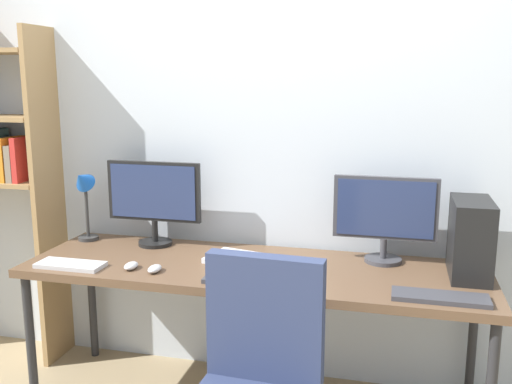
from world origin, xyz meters
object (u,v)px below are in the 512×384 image
keyboard_left (71,265)px  laptop_closed (241,259)px  pc_tower (470,238)px  keyboard_center (241,280)px  desk_lamp (83,192)px  mouse_right_side (155,269)px  keyboard_right (440,297)px  mouse_left_side (131,266)px  desk (253,276)px  monitor_left (154,197)px  monitor_right (385,214)px

keyboard_left → laptop_closed: size_ratio=1.01×
pc_tower → keyboard_center: (-0.98, -0.33, -0.17)m
desk_lamp → laptop_closed: 0.97m
pc_tower → mouse_right_side: size_ratio=3.65×
mouse_right_side → laptop_closed: 0.42m
desk_lamp → keyboard_right: (1.84, -0.42, -0.27)m
keyboard_left → mouse_right_side: 0.42m
mouse_left_side → mouse_right_side: size_ratio=1.00×
mouse_right_side → laptop_closed: size_ratio=0.30×
desk_lamp → keyboard_center: bearing=-22.5°
keyboard_center → laptop_closed: 0.28m
mouse_left_side → desk: bearing=19.1°
keyboard_center → mouse_left_side: mouse_left_side is taller
desk → pc_tower: 1.01m
desk_lamp → keyboard_center: desk_lamp is taller
keyboard_center → keyboard_right: same height
desk → mouse_left_side: mouse_left_side is taller
laptop_closed → pc_tower: bearing=16.2°
keyboard_center → laptop_closed: laptop_closed is taller
mouse_left_side → keyboard_left: bearing=-172.1°
pc_tower → mouse_right_side: 1.44m
monitor_left → keyboard_left: monitor_left is taller
monitor_right → laptop_closed: size_ratio=1.55×
keyboard_center → mouse_right_side: 0.42m
monitor_left → desk_lamp: bearing=-176.1°
desk → desk_lamp: size_ratio=5.27×
desk → monitor_right: monitor_right is taller
monitor_right → keyboard_center: 0.78m
mouse_right_side → keyboard_center: bearing=-3.9°
monitor_right → keyboard_left: monitor_right is taller
monitor_right → mouse_right_side: monitor_right is taller
keyboard_left → mouse_right_side: size_ratio=3.36×
pc_tower → mouse_left_side: (-1.53, -0.29, -0.16)m
mouse_left_side → laptop_closed: 0.53m
pc_tower → mouse_left_side: size_ratio=3.65×
desk_lamp → keyboard_right: 1.91m
desk_lamp → keyboard_left: 0.52m
laptop_closed → keyboard_left: bearing=-147.3°
keyboard_right → laptop_closed: (-0.91, 0.27, 0.00)m
desk_lamp → keyboard_center: size_ratio=1.30×
desk → keyboard_right: 0.87m
desk_lamp → laptop_closed: size_ratio=1.30×
desk → keyboard_right: (0.84, -0.23, 0.06)m
keyboard_left → mouse_right_side: bearing=3.9°
keyboard_left → monitor_right: bearing=17.1°
pc_tower → mouse_right_side: bearing=-167.9°
keyboard_right → laptop_closed: size_ratio=1.20×
keyboard_left → keyboard_center: 0.84m
desk → keyboard_left: 0.87m
desk → keyboard_left: keyboard_left is taller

